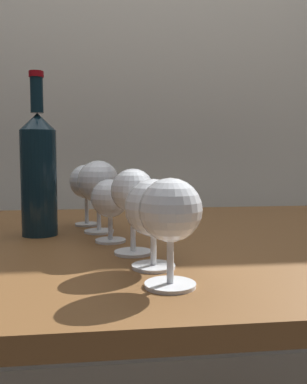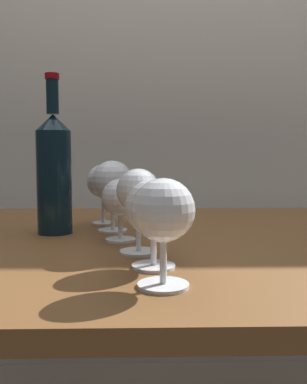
% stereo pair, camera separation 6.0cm
% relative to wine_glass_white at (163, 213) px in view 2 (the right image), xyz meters
% --- Properties ---
extents(back_wall, '(5.00, 0.08, 2.60)m').
position_rel_wine_glass_white_xyz_m(back_wall, '(0.03, 1.29, 0.45)').
color(back_wall, beige).
rests_on(back_wall, ground_plane).
extents(dining_table, '(1.34, 0.90, 0.76)m').
position_rel_wine_glass_white_xyz_m(dining_table, '(0.03, 0.33, -0.19)').
color(dining_table, brown).
rests_on(dining_table, ground_plane).
extents(wine_glass_white, '(0.08, 0.08, 0.14)m').
position_rel_wine_glass_white_xyz_m(wine_glass_white, '(0.00, 0.00, 0.00)').
color(wine_glass_white, white).
rests_on(wine_glass_white, dining_table).
extents(wine_glass_merlot, '(0.09, 0.09, 0.13)m').
position_rel_wine_glass_white_xyz_m(wine_glass_merlot, '(-0.01, 0.09, -0.01)').
color(wine_glass_merlot, white).
rests_on(wine_glass_merlot, dining_table).
extents(wine_glass_chardonnay, '(0.07, 0.07, 0.15)m').
position_rel_wine_glass_white_xyz_m(wine_glass_chardonnay, '(-0.03, 0.18, 0.01)').
color(wine_glass_chardonnay, white).
rests_on(wine_glass_chardonnay, dining_table).
extents(wine_glass_port, '(0.07, 0.07, 0.12)m').
position_rel_wine_glass_white_xyz_m(wine_glass_port, '(-0.07, 0.28, -0.01)').
color(wine_glass_port, white).
rests_on(wine_glass_port, dining_table).
extents(wine_glass_empty, '(0.09, 0.09, 0.16)m').
position_rel_wine_glass_white_xyz_m(wine_glass_empty, '(-0.09, 0.39, 0.01)').
color(wine_glass_empty, white).
rests_on(wine_glass_empty, dining_table).
extents(wine_glass_rose, '(0.08, 0.08, 0.15)m').
position_rel_wine_glass_white_xyz_m(wine_glass_rose, '(-0.12, 0.48, 0.01)').
color(wine_glass_rose, white).
rests_on(wine_glass_rose, dining_table).
extents(wine_bottle, '(0.07, 0.07, 0.34)m').
position_rel_wine_glass_white_xyz_m(wine_bottle, '(-0.22, 0.37, 0.04)').
color(wine_bottle, '#0F232D').
rests_on(wine_bottle, dining_table).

